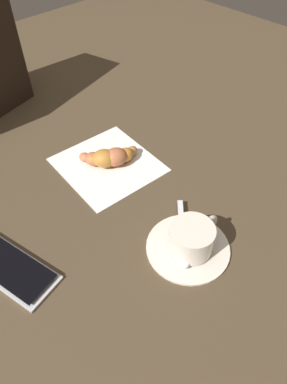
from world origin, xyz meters
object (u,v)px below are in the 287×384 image
at_px(saucer, 188,247).
at_px(espresso_cup, 192,238).
at_px(cell_phone, 10,268).
at_px(sugar_packet, 201,238).
at_px(teaspoon, 183,244).
at_px(croissant, 110,157).
at_px(napkin, 108,164).

height_order(saucer, espresso_cup, espresso_cup).
distance_m(saucer, cell_phone, 0.27).
bearing_deg(cell_phone, sugar_packet, 55.28).
distance_m(saucer, teaspoon, 0.01).
bearing_deg(croissant, espresso_cup, -9.92).
height_order(sugar_packet, cell_phone, sugar_packet).
xyz_separation_m(napkin, cell_phone, (0.08, -0.26, 0.00)).
relative_size(espresso_cup, teaspoon, 0.86).
bearing_deg(croissant, saucer, -10.08).
bearing_deg(cell_phone, teaspoon, 54.08).
bearing_deg(espresso_cup, croissant, 170.08).
bearing_deg(napkin, cell_phone, -73.65).
height_order(croissant, cell_phone, croissant).
xyz_separation_m(sugar_packet, cell_phone, (-0.17, -0.24, -0.01)).
distance_m(teaspoon, cell_phone, 0.26).
xyz_separation_m(saucer, teaspoon, (-0.01, -0.01, 0.01)).
bearing_deg(napkin, croissant, 66.65).
relative_size(teaspoon, sugar_packet, 1.83).
distance_m(teaspoon, napkin, 0.23).
bearing_deg(saucer, espresso_cup, -0.31).
bearing_deg(napkin, saucer, -8.90).
height_order(napkin, croissant, croissant).
relative_size(espresso_cup, sugar_packet, 1.58).
xyz_separation_m(sugar_packet, croissant, (-0.24, 0.02, 0.01)).
bearing_deg(teaspoon, saucer, 35.49).
bearing_deg(napkin, teaspoon, -10.38).
xyz_separation_m(espresso_cup, napkin, (-0.24, 0.04, -0.03)).
relative_size(saucer, napkin, 0.72).
distance_m(napkin, cell_phone, 0.27).
relative_size(teaspoon, croissant, 0.99).
relative_size(espresso_cup, napkin, 0.51).
xyz_separation_m(teaspoon, sugar_packet, (0.01, 0.03, 0.00)).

